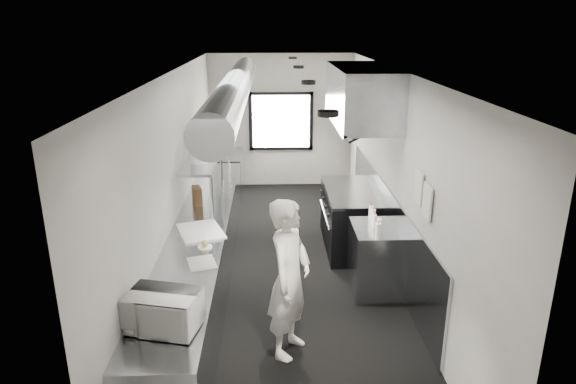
{
  "coord_description": "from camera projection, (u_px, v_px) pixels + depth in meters",
  "views": [
    {
      "loc": [
        -0.22,
        -6.7,
        3.41
      ],
      "look_at": [
        0.0,
        -0.2,
        1.23
      ],
      "focal_mm": 31.77,
      "sensor_mm": 36.0,
      "label": 1
    }
  ],
  "objects": [
    {
      "name": "floor",
      "position": [
        287.0,
        267.0,
        7.44
      ],
      "size": [
        3.0,
        8.0,
        0.01
      ],
      "primitive_type": "cube",
      "color": "black",
      "rests_on": "ground"
    },
    {
      "name": "ceiling",
      "position": [
        287.0,
        71.0,
        6.55
      ],
      "size": [
        3.0,
        8.0,
        0.01
      ],
      "primitive_type": "cube",
      "color": "beige",
      "rests_on": "wall_back"
    },
    {
      "name": "wall_back",
      "position": [
        281.0,
        121.0,
        10.78
      ],
      "size": [
        3.0,
        0.02,
        2.8
      ],
      "primitive_type": "cube",
      "color": "#B9B7B0",
      "rests_on": "floor"
    },
    {
      "name": "wall_front",
      "position": [
        309.0,
        358.0,
        3.2
      ],
      "size": [
        3.0,
        0.02,
        2.8
      ],
      "primitive_type": "cube",
      "color": "#B9B7B0",
      "rests_on": "floor"
    },
    {
      "name": "wall_left",
      "position": [
        178.0,
        176.0,
        6.94
      ],
      "size": [
        0.02,
        8.0,
        2.8
      ],
      "primitive_type": "cube",
      "color": "#B9B7B0",
      "rests_on": "floor"
    },
    {
      "name": "wall_right",
      "position": [
        395.0,
        174.0,
        7.04
      ],
      "size": [
        0.02,
        8.0,
        2.8
      ],
      "primitive_type": "cube",
      "color": "#B9B7B0",
      "rests_on": "floor"
    },
    {
      "name": "wall_cladding",
      "position": [
        386.0,
        223.0,
        7.6
      ],
      "size": [
        0.03,
        5.5,
        1.1
      ],
      "primitive_type": "cube",
      "color": "#949BA2",
      "rests_on": "wall_right"
    },
    {
      "name": "hvac_duct",
      "position": [
        235.0,
        87.0,
        6.98
      ],
      "size": [
        0.4,
        6.4,
        0.4
      ],
      "primitive_type": "cylinder",
      "rotation": [
        1.57,
        0.0,
        0.0
      ],
      "color": "gray",
      "rests_on": "ceiling"
    },
    {
      "name": "service_window",
      "position": [
        281.0,
        122.0,
        10.75
      ],
      "size": [
        1.36,
        0.05,
        1.25
      ],
      "color": "white",
      "rests_on": "wall_back"
    },
    {
      "name": "exhaust_hood",
      "position": [
        361.0,
        95.0,
        7.38
      ],
      "size": [
        0.81,
        2.2,
        0.88
      ],
      "color": "#949BA2",
      "rests_on": "ceiling"
    },
    {
      "name": "prep_counter",
      "position": [
        202.0,
        255.0,
        6.78
      ],
      "size": [
        0.7,
        6.0,
        0.9
      ],
      "primitive_type": "cube",
      "color": "#949BA2",
      "rests_on": "floor"
    },
    {
      "name": "pass_shelf",
      "position": [
        208.0,
        149.0,
        7.86
      ],
      "size": [
        0.45,
        3.0,
        0.68
      ],
      "color": "#949BA2",
      "rests_on": "prep_counter"
    },
    {
      "name": "range",
      "position": [
        352.0,
        219.0,
        7.99
      ],
      "size": [
        0.88,
        1.6,
        0.94
      ],
      "color": "black",
      "rests_on": "floor"
    },
    {
      "name": "bottle_station",
      "position": [
        377.0,
        259.0,
        6.67
      ],
      "size": [
        0.65,
        0.8,
        0.9
      ],
      "primitive_type": "cube",
      "color": "#949BA2",
      "rests_on": "floor"
    },
    {
      "name": "far_work_table",
      "position": [
        225.0,
        176.0,
        10.29
      ],
      "size": [
        0.7,
        1.2,
        0.9
      ],
      "primitive_type": "cube",
      "color": "#949BA2",
      "rests_on": "floor"
    },
    {
      "name": "notice_sheet_a",
      "position": [
        419.0,
        187.0,
        5.84
      ],
      "size": [
        0.02,
        0.28,
        0.38
      ],
      "primitive_type": "cube",
      "color": "beige",
      "rests_on": "wall_right"
    },
    {
      "name": "notice_sheet_b",
      "position": [
        427.0,
        202.0,
        5.53
      ],
      "size": [
        0.02,
        0.28,
        0.38
      ],
      "primitive_type": "cube",
      "color": "beige",
      "rests_on": "wall_right"
    },
    {
      "name": "line_cook",
      "position": [
        289.0,
        279.0,
        5.29
      ],
      "size": [
        0.64,
        0.75,
        1.74
      ],
      "primitive_type": "imported",
      "rotation": [
        0.0,
        0.0,
        1.15
      ],
      "color": "silver",
      "rests_on": "floor"
    },
    {
      "name": "microwave",
      "position": [
        163.0,
        311.0,
        4.34
      ],
      "size": [
        0.64,
        0.54,
        0.33
      ],
      "primitive_type": "imported",
      "rotation": [
        0.0,
        0.0,
        -0.23
      ],
      "color": "silver",
      "rests_on": "prep_counter"
    },
    {
      "name": "deli_tub_a",
      "position": [
        164.0,
        293.0,
        4.85
      ],
      "size": [
        0.15,
        0.15,
        0.1
      ],
      "primitive_type": "cylinder",
      "rotation": [
        0.0,
        0.0,
        -0.06
      ],
      "color": "silver",
      "rests_on": "prep_counter"
    },
    {
      "name": "deli_tub_b",
      "position": [
        160.0,
        290.0,
        4.89
      ],
      "size": [
        0.19,
        0.19,
        0.11
      ],
      "primitive_type": "cylinder",
      "rotation": [
        0.0,
        0.0,
        -0.29
      ],
      "color": "silver",
      "rests_on": "prep_counter"
    },
    {
      "name": "newspaper",
      "position": [
        202.0,
        263.0,
        5.56
      ],
      "size": [
        0.38,
        0.43,
        0.01
      ],
      "primitive_type": "cube",
      "rotation": [
        0.0,
        0.0,
        0.29
      ],
      "color": "silver",
      "rests_on": "prep_counter"
    },
    {
      "name": "small_plate",
      "position": [
        205.0,
        247.0,
        5.94
      ],
      "size": [
        0.18,
        0.18,
        0.01
      ],
      "primitive_type": "cylinder",
      "rotation": [
        0.0,
        0.0,
        0.03
      ],
      "color": "white",
      "rests_on": "prep_counter"
    },
    {
      "name": "pastry",
      "position": [
        205.0,
        243.0,
        5.93
      ],
      "size": [
        0.08,
        0.08,
        0.08
      ],
      "primitive_type": "sphere",
      "color": "tan",
      "rests_on": "small_plate"
    },
    {
      "name": "cutting_board",
      "position": [
        201.0,
        231.0,
        6.38
      ],
      "size": [
        0.7,
        0.8,
        0.02
      ],
      "primitive_type": "cube",
      "rotation": [
        0.0,
        0.0,
        0.34
      ],
      "color": "white",
      "rests_on": "prep_counter"
    },
    {
      "name": "knife_block",
      "position": [
        197.0,
        196.0,
        7.3
      ],
      "size": [
        0.18,
        0.26,
        0.26
      ],
      "primitive_type": "cube",
      "rotation": [
        0.0,
        0.0,
        0.31
      ],
      "color": "#55361E",
      "rests_on": "prep_counter"
    },
    {
      "name": "plate_stack_a",
      "position": [
        198.0,
        152.0,
        6.95
      ],
      "size": [
        0.25,
        0.25,
        0.29
      ],
      "primitive_type": "cylinder",
      "rotation": [
        0.0,
        0.0,
        -0.02
      ],
      "color": "white",
      "rests_on": "pass_shelf"
    },
    {
      "name": "plate_stack_b",
      "position": [
        203.0,
        143.0,
        7.43
      ],
      "size": [
        0.27,
        0.27,
        0.31
      ],
      "primitive_type": "cylinder",
      "rotation": [
        0.0,
        0.0,
        0.13
      ],
      "color": "white",
      "rests_on": "pass_shelf"
    },
    {
      "name": "plate_stack_c",
      "position": [
        210.0,
        132.0,
        8.03
      ],
      "size": [
        0.27,
        0.27,
        0.35
      ],
      "primitive_type": "cylinder",
      "rotation": [
        0.0,
        0.0,
        -0.11
      ],
      "color": "white",
      "rests_on": "pass_shelf"
    },
    {
      "name": "plate_stack_d",
      "position": [
        212.0,
        124.0,
        8.56
      ],
      "size": [
        0.28,
        0.28,
        0.39
      ],
      "primitive_type": "cylinder",
      "rotation": [
        0.0,
        0.0,
        -0.12
      ],
      "color": "white",
      "rests_on": "pass_shelf"
    },
    {
      "name": "squeeze_bottle_a",
      "position": [
        378.0,
        231.0,
        6.17
      ],
      "size": [
        0.09,
        0.09,
        0.2
      ],
      "primitive_type": "cylinder",
      "rotation": [
        0.0,
        0.0,
        -0.4
      ],
      "color": "white",
      "rests_on": "bottle_station"
    },
    {
      "name": "squeeze_bottle_b",
      "position": [
        379.0,
        225.0,
        6.36
      ],
      "size": [
        0.07,
        0.07,
        0.18
      ],
      "primitive_type": "cylinder",
      "rotation": [
        0.0,
        0.0,
        0.17
      ],
      "color": "white",
      "rests_on": "bottle_station"
    },
    {
      "name": "squeeze_bottle_c",
      "position": [
        374.0,
        221.0,
        6.51
      ],
      "size": [
        0.07,
        0.07,
        0.17
      ],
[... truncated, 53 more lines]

